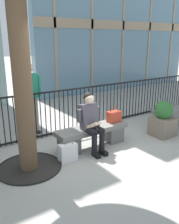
% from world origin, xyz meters
% --- Properties ---
extents(ground_plane, '(60.00, 60.00, 0.00)m').
position_xyz_m(ground_plane, '(0.00, 0.00, 0.00)').
color(ground_plane, '#9E9B93').
extents(stone_bench, '(1.60, 0.44, 0.45)m').
position_xyz_m(stone_bench, '(0.00, 0.00, 0.27)').
color(stone_bench, slate).
rests_on(stone_bench, ground).
extents(seated_person_with_phone, '(0.52, 0.66, 1.21)m').
position_xyz_m(seated_person_with_phone, '(-0.11, -0.13, 0.65)').
color(seated_person_with_phone, black).
rests_on(seated_person_with_phone, ground).
extents(handbag_on_bench, '(0.31, 0.17, 0.36)m').
position_xyz_m(handbag_on_bench, '(0.58, -0.01, 0.58)').
color(handbag_on_bench, '#B23823').
rests_on(handbag_on_bench, stone_bench).
extents(shopping_bag, '(0.34, 0.18, 0.44)m').
position_xyz_m(shopping_bag, '(-0.73, -0.26, 0.17)').
color(shopping_bag, white).
rests_on(shopping_bag, ground).
extents(bystander_at_railing, '(0.55, 0.35, 1.71)m').
position_xyz_m(bystander_at_railing, '(-0.78, 1.44, 1.00)').
color(bystander_at_railing, gray).
rests_on(bystander_at_railing, ground).
extents(plaza_railing, '(9.07, 0.04, 1.08)m').
position_xyz_m(plaza_railing, '(0.00, 1.04, 0.55)').
color(plaza_railing, black).
rests_on(plaza_railing, ground).
extents(stone_bench_far, '(1.60, 0.44, 0.45)m').
position_xyz_m(stone_bench_far, '(2.77, -0.05, 0.27)').
color(stone_bench_far, slate).
rests_on(stone_bench_far, ground).
extents(planter, '(0.49, 0.49, 0.85)m').
position_xyz_m(planter, '(1.75, -0.40, 0.39)').
color(planter, '#726656').
rests_on(planter, ground).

